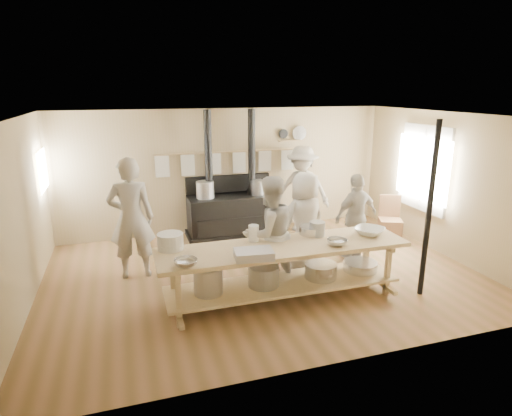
# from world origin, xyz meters

# --- Properties ---
(ground) EXTENTS (7.00, 7.00, 0.00)m
(ground) POSITION_xyz_m (0.00, 0.00, 0.00)
(ground) COLOR brown
(ground) RESTS_ON ground
(room_shell) EXTENTS (7.00, 7.00, 7.00)m
(room_shell) POSITION_xyz_m (0.00, 0.00, 1.62)
(room_shell) COLOR tan
(room_shell) RESTS_ON ground
(window_right) EXTENTS (0.09, 1.50, 1.65)m
(window_right) POSITION_xyz_m (3.47, 0.60, 1.50)
(window_right) COLOR beige
(window_right) RESTS_ON ground
(left_opening) EXTENTS (0.00, 0.90, 0.90)m
(left_opening) POSITION_xyz_m (-3.45, 2.00, 1.60)
(left_opening) COLOR white
(left_opening) RESTS_ON ground
(stove) EXTENTS (1.90, 0.75, 2.60)m
(stove) POSITION_xyz_m (-0.01, 2.12, 0.52)
(stove) COLOR black
(stove) RESTS_ON ground
(towel_rail) EXTENTS (3.00, 0.04, 0.47)m
(towel_rail) POSITION_xyz_m (0.00, 2.40, 1.56)
(towel_rail) COLOR tan
(towel_rail) RESTS_ON ground
(back_wall_shelf) EXTENTS (0.63, 0.14, 0.32)m
(back_wall_shelf) POSITION_xyz_m (1.46, 2.43, 2.00)
(back_wall_shelf) COLOR tan
(back_wall_shelf) RESTS_ON ground
(prep_table) EXTENTS (3.60, 0.90, 0.85)m
(prep_table) POSITION_xyz_m (-0.01, -0.90, 0.52)
(prep_table) COLOR tan
(prep_table) RESTS_ON ground
(support_post) EXTENTS (0.08, 0.08, 2.60)m
(support_post) POSITION_xyz_m (2.05, -1.35, 1.30)
(support_post) COLOR black
(support_post) RESTS_ON ground
(cook_far_left) EXTENTS (0.75, 0.52, 1.99)m
(cook_far_left) POSITION_xyz_m (-2.03, 0.61, 0.99)
(cook_far_left) COLOR #ACA498
(cook_far_left) RESTS_ON ground
(cook_left) EXTENTS (0.99, 0.85, 1.77)m
(cook_left) POSITION_xyz_m (-0.07, -0.47, 0.89)
(cook_left) COLOR #ACA498
(cook_left) RESTS_ON ground
(cook_center) EXTENTS (0.93, 0.73, 1.67)m
(cook_center) POSITION_xyz_m (0.77, 0.11, 0.84)
(cook_center) COLOR #ACA498
(cook_center) RESTS_ON ground
(cook_right) EXTENTS (0.97, 0.55, 1.56)m
(cook_right) POSITION_xyz_m (1.83, 0.25, 0.78)
(cook_right) COLOR #ACA498
(cook_right) RESTS_ON ground
(cook_by_window) EXTENTS (1.36, 1.27, 1.85)m
(cook_by_window) POSITION_xyz_m (1.50, 1.95, 0.92)
(cook_by_window) COLOR #ACA498
(cook_by_window) RESTS_ON ground
(chair) EXTENTS (0.56, 0.56, 0.92)m
(chair) POSITION_xyz_m (2.96, 0.81, 0.27)
(chair) COLOR brown
(chair) RESTS_ON ground
(bowl_white_a) EXTENTS (0.34, 0.34, 0.08)m
(bowl_white_a) POSITION_xyz_m (-1.55, -0.57, 0.89)
(bowl_white_a) COLOR white
(bowl_white_a) RESTS_ON prep_table
(bowl_steel_a) EXTENTS (0.41, 0.41, 0.09)m
(bowl_steel_a) POSITION_xyz_m (-1.44, -1.23, 0.90)
(bowl_steel_a) COLOR silver
(bowl_steel_a) RESTS_ON prep_table
(bowl_white_b) EXTENTS (0.61, 0.61, 0.11)m
(bowl_white_b) POSITION_xyz_m (1.42, -0.85, 0.90)
(bowl_white_b) COLOR white
(bowl_white_b) RESTS_ON prep_table
(bowl_steel_b) EXTENTS (0.29, 0.29, 0.09)m
(bowl_steel_b) POSITION_xyz_m (0.72, -1.13, 0.90)
(bowl_steel_b) COLOR silver
(bowl_steel_b) RESTS_ON prep_table
(roasting_pan) EXTENTS (0.54, 0.39, 0.11)m
(roasting_pan) POSITION_xyz_m (-0.55, -1.23, 0.91)
(roasting_pan) COLOR #B2B2B7
(roasting_pan) RESTS_ON prep_table
(mixing_bowl_large) EXTENTS (0.45, 0.45, 0.12)m
(mixing_bowl_large) POSITION_xyz_m (0.59, -0.57, 0.91)
(mixing_bowl_large) COLOR silver
(mixing_bowl_large) RESTS_ON prep_table
(bucket_galv) EXTENTS (0.31, 0.31, 0.22)m
(bucket_galv) POSITION_xyz_m (0.63, -0.66, 0.96)
(bucket_galv) COLOR gray
(bucket_galv) RESTS_ON prep_table
(deep_bowl_enamel) EXTENTS (0.38, 0.38, 0.23)m
(deep_bowl_enamel) POSITION_xyz_m (-1.55, -0.57, 0.96)
(deep_bowl_enamel) COLOR white
(deep_bowl_enamel) RESTS_ON prep_table
(pitcher) EXTENTS (0.18, 0.18, 0.24)m
(pitcher) POSITION_xyz_m (-0.36, -0.60, 0.97)
(pitcher) COLOR white
(pitcher) RESTS_ON prep_table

